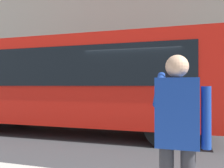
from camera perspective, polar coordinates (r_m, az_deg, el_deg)
ground_plane at (r=7.42m, az=6.41°, el=-12.49°), size 60.00×60.00×0.00m
building_facade_far at (r=14.68m, az=11.63°, el=17.19°), size 28.00×1.55×12.00m
red_bus at (r=8.08m, az=-8.93°, el=0.52°), size 9.05×2.54×3.08m
pedestrian_photographer at (r=2.43m, az=15.22°, el=-10.19°), size 0.53×0.52×1.70m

